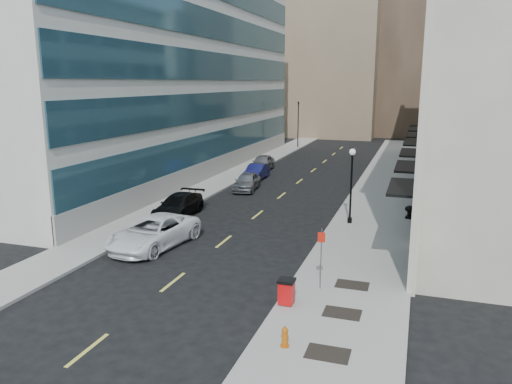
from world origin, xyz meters
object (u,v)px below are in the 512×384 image
Objects in this scene: fire_hydrant at (285,337)px; traffic_signal at (298,105)px; trash_bin at (286,291)px; sign_post at (321,251)px; car_blue_sedan at (256,172)px; lamppost at (351,179)px; car_white_van at (154,232)px; urn_planter at (410,211)px; car_silver_sedan at (247,182)px; car_grey_sedan at (262,163)px; car_black_pickup at (178,206)px.

traffic_signal is at bearing 91.24° from fire_hydrant.
sign_post is (0.97, 1.87, 1.13)m from trash_bin.
lamppost is at bearing -51.89° from car_blue_sedan.
fire_hydrant is at bearing -32.90° from car_white_van.
urn_planter is (3.45, 2.21, -2.26)m from lamppost.
sign_post is (9.57, -3.01, 1.02)m from car_white_van.
car_silver_sedan is 5.16× the size of urn_planter.
lamppost is at bearing 87.24° from trash_bin.
car_grey_sedan is 6.29× the size of fire_hydrant.
urn_planter is (3.42, 17.69, 0.15)m from fire_hydrant.
urn_planter is (12.80, 9.69, -0.16)m from car_white_van.
lamppost is at bearing -45.35° from car_silver_sedan.
car_black_pickup is 13.57m from car_blue_sedan.
car_blue_sedan is at bearing 99.63° from car_white_van.
car_black_pickup is (0.70, -35.99, -5.00)m from traffic_signal.
fire_hydrant is 18.02m from urn_planter.
sign_post reaches higher than car_blue_sedan.
car_silver_sedan reaches higher than trash_bin.
car_white_van is 12.33m from fire_hydrant.
urn_planter is at bearing -49.34° from car_grey_sedan.
fire_hydrant is (10.98, -32.25, -0.27)m from car_grey_sedan.
car_grey_sedan reaches higher than car_black_pickup.
traffic_signal reaches higher than trash_bin.
urn_planter is at bearing 67.15° from fire_hydrant.
car_silver_sedan is at bearing -84.20° from car_grey_sedan.
traffic_signal is at bearing 89.97° from car_black_pickup.
lamppost is (9.35, -7.53, 2.18)m from car_silver_sedan.
traffic_signal is 8.52× the size of urn_planter.
trash_bin is at bearing -76.91° from traffic_signal.
car_grey_sedan is 20.15m from lamppost.
traffic_signal reaches higher than car_black_pickup.
car_blue_sedan is 0.92× the size of car_grey_sedan.
car_black_pickup is at bearing -106.59° from car_silver_sedan.
car_grey_sedan is 5.53× the size of urn_planter.
fire_hydrant is at bearing -71.56° from car_blue_sedan.
trash_bin is 15.16m from urn_planter.
lamppost reaches higher than car_white_van.
car_silver_sedan is (0.00, 15.00, -0.09)m from car_white_van.
traffic_signal is 27.55m from car_silver_sedan.
car_white_van is (2.30, -42.00, -4.91)m from traffic_signal.
car_black_pickup reaches higher than fire_hydrant.
sign_post is at bearing 75.88° from fire_hydrant.
traffic_signal is 6.81× the size of trash_bin.
traffic_signal is 51.61m from fire_hydrant.
traffic_signal is 48.39m from trash_bin.
lamppost reaches higher than car_blue_sedan.
trash_bin is at bearing -48.02° from car_black_pickup.
traffic_signal is at bearing 88.24° from car_grey_sedan.
car_black_pickup is 1.17× the size of car_silver_sedan.
car_blue_sedan is (-0.70, 19.55, -0.12)m from car_white_van.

